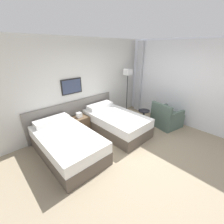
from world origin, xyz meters
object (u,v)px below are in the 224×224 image
Objects in this scene: side_table at (144,115)px; bed_near_door at (67,144)px; nightstand at (80,124)px; floor_lamp at (128,77)px; bed_near_window at (115,122)px; armchair at (166,118)px.

bed_near_door is at bearing 172.50° from side_table.
floor_lamp reaches higher than nightstand.
bed_near_window is 3.16× the size of nightstand.
armchair is at bearing -16.43° from bed_near_door.
armchair is at bearing -84.65° from floor_lamp.
floor_lamp is (2.12, -0.02, 1.18)m from nightstand.
nightstand is (-0.81, 0.73, -0.05)m from bed_near_window.
nightstand is at bearing 138.07° from bed_near_window.
bed_near_window is at bearing -41.93° from nightstand.
nightstand is at bearing 41.93° from bed_near_door.
armchair is at bearing -49.94° from side_table.
nightstand is at bearing 65.84° from armchair.
armchair reaches higher than bed_near_door.
bed_near_door is 1.16× the size of floor_lamp.
bed_near_window is 3.84× the size of side_table.
bed_near_window is at bearing 0.00° from bed_near_door.
bed_near_window is 1.87m from floor_lamp.
bed_near_door is at bearing 85.28° from armchair.
floor_lamp is at bearing 17.05° from armchair.
armchair is (0.15, -1.62, -1.16)m from floor_lamp.
side_table is 0.74m from armchair.
bed_near_window is at bearing -151.40° from floor_lamp.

